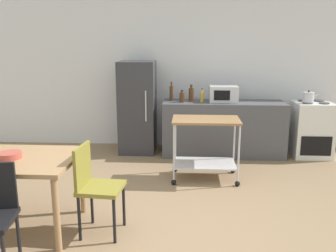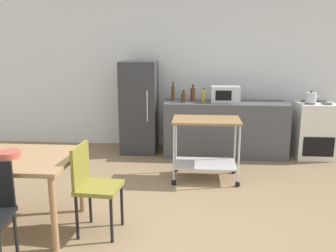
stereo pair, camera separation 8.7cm
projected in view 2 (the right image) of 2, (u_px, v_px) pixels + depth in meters
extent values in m
plane|color=#8C7051|center=(153.00, 229.00, 3.61)|extent=(12.00, 12.00, 0.00)
cube|color=white|center=(173.00, 66.00, 6.39)|extent=(8.40, 0.12, 2.90)
cube|color=#4C4C51|center=(225.00, 129.00, 5.97)|extent=(2.00, 0.64, 0.90)
cylinder|color=#A37A51|center=(54.00, 214.00, 3.17)|extent=(0.06, 0.06, 0.71)
cylinder|color=#A37A51|center=(81.00, 181.00, 3.93)|extent=(0.06, 0.06, 0.71)
cube|color=olive|center=(99.00, 188.00, 3.46)|extent=(0.43, 0.43, 0.04)
cube|color=olive|center=(80.00, 165.00, 3.44)|extent=(0.06, 0.38, 0.40)
cylinder|color=black|center=(111.00, 220.00, 3.33)|extent=(0.03, 0.03, 0.45)
cylinder|color=black|center=(122.00, 205.00, 3.65)|extent=(0.03, 0.03, 0.45)
cylinder|color=black|center=(77.00, 218.00, 3.38)|extent=(0.03, 0.03, 0.45)
cylinder|color=black|center=(90.00, 202.00, 3.71)|extent=(0.03, 0.03, 0.45)
cylinder|color=black|center=(16.00, 235.00, 3.07)|extent=(0.03, 0.03, 0.45)
cube|color=white|center=(313.00, 130.00, 5.88)|extent=(0.60, 0.60, 0.90)
cube|color=black|center=(318.00, 147.00, 5.63)|extent=(0.48, 0.01, 0.32)
cylinder|color=#47474C|center=(310.00, 103.00, 5.67)|extent=(0.16, 0.16, 0.02)
cylinder|color=#47474C|center=(327.00, 104.00, 5.65)|extent=(0.16, 0.16, 0.02)
cylinder|color=#47474C|center=(306.00, 101.00, 5.90)|extent=(0.16, 0.16, 0.02)
cylinder|color=#47474C|center=(322.00, 101.00, 5.88)|extent=(0.16, 0.16, 0.02)
cube|color=#333338|center=(139.00, 107.00, 6.10)|extent=(0.60, 0.60, 1.55)
cylinder|color=silver|center=(147.00, 106.00, 5.76)|extent=(0.02, 0.02, 0.50)
cube|color=olive|center=(206.00, 120.00, 4.78)|extent=(0.90, 0.56, 0.03)
cube|color=silver|center=(205.00, 164.00, 4.92)|extent=(0.83, 0.52, 0.02)
cylinder|color=silver|center=(174.00, 152.00, 4.66)|extent=(0.02, 0.02, 0.76)
sphere|color=black|center=(174.00, 182.00, 4.75)|extent=(0.07, 0.07, 0.07)
cylinder|color=silver|center=(239.00, 154.00, 4.59)|extent=(0.02, 0.02, 0.76)
sphere|color=black|center=(238.00, 184.00, 4.69)|extent=(0.07, 0.07, 0.07)
cylinder|color=silver|center=(176.00, 142.00, 5.14)|extent=(0.02, 0.02, 0.76)
sphere|color=black|center=(176.00, 169.00, 5.24)|extent=(0.07, 0.07, 0.07)
cylinder|color=silver|center=(235.00, 143.00, 5.08)|extent=(0.02, 0.02, 0.76)
sphere|color=black|center=(234.00, 171.00, 5.17)|extent=(0.07, 0.07, 0.07)
cylinder|color=#4C2D19|center=(173.00, 93.00, 5.95)|extent=(0.06, 0.06, 0.25)
cylinder|color=#4C2D19|center=(173.00, 84.00, 5.91)|extent=(0.03, 0.03, 0.06)
cylinder|color=black|center=(173.00, 82.00, 5.91)|extent=(0.03, 0.03, 0.01)
cylinder|color=#4C2D19|center=(184.00, 98.00, 5.82)|extent=(0.08, 0.08, 0.15)
cylinder|color=#4C2D19|center=(184.00, 92.00, 5.80)|extent=(0.04, 0.04, 0.04)
cylinder|color=black|center=(184.00, 91.00, 5.80)|extent=(0.04, 0.04, 0.01)
cylinder|color=#4C2D19|center=(193.00, 95.00, 5.90)|extent=(0.08, 0.08, 0.22)
cylinder|color=#4C2D19|center=(193.00, 87.00, 5.87)|extent=(0.04, 0.04, 0.05)
cylinder|color=black|center=(193.00, 85.00, 5.86)|extent=(0.04, 0.04, 0.01)
cylinder|color=gold|center=(204.00, 97.00, 5.81)|extent=(0.06, 0.06, 0.16)
cylinder|color=gold|center=(204.00, 91.00, 5.78)|extent=(0.03, 0.03, 0.05)
cylinder|color=black|center=(204.00, 89.00, 5.78)|extent=(0.03, 0.03, 0.01)
cube|color=silver|center=(225.00, 94.00, 5.84)|extent=(0.46, 0.34, 0.26)
cube|color=black|center=(224.00, 96.00, 5.68)|extent=(0.25, 0.01, 0.16)
cylinder|color=#B24C3F|center=(9.00, 154.00, 3.48)|extent=(0.22, 0.22, 0.06)
cylinder|color=silver|center=(311.00, 98.00, 5.67)|extent=(0.17, 0.17, 0.16)
sphere|color=black|center=(311.00, 92.00, 5.64)|extent=(0.03, 0.03, 0.03)
cylinder|color=silver|center=(318.00, 96.00, 5.65)|extent=(0.08, 0.02, 0.07)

